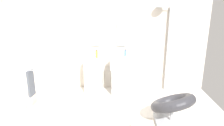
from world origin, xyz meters
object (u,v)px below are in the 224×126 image
Objects in this scene: pedestal_sink_left at (94,73)px; soap_bottle_amber at (97,54)px; pedestal_sink_right at (121,74)px; towel_rack at (30,84)px; shower_column at (169,48)px; soap_bottle_white at (90,52)px; soap_bottle_blue at (125,53)px; lounge_chair at (172,105)px.

soap_bottle_amber reaches higher than pedestal_sink_left.
pedestal_sink_right is 1.06× the size of towel_rack.
shower_column is 2.16× the size of towel_rack.
soap_bottle_white is (0.94, 1.18, 0.36)m from towel_rack.
soap_bottle_amber is at bearing -46.04° from pedestal_sink_left.
pedestal_sink_right is at bearing 0.00° from pedestal_sink_left.
pedestal_sink_right is 6.22× the size of soap_bottle_blue.
towel_rack is (-1.69, -1.07, 0.12)m from pedestal_sink_right.
lounge_chair is at bearing -38.57° from pedestal_sink_left.
soap_bottle_blue reaches higher than towel_rack.
soap_bottle_amber is at bearing -170.72° from pedestal_sink_right.
shower_column reaches higher than soap_bottle_white.
towel_rack is (-2.61, 0.17, 0.28)m from lounge_chair.
soap_bottle_blue is at bearing 8.17° from pedestal_sink_left.
pedestal_sink_right is at bearing 9.28° from soap_bottle_amber.
lounge_chair is 2.63m from towel_rack.
lounge_chair is at bearing -58.81° from soap_bottle_blue.
soap_bottle_amber reaches higher than pedestal_sink_right.
shower_column is (1.81, 0.30, 0.57)m from pedestal_sink_left.
soap_bottle_white is at bearing 51.33° from towel_rack.
pedestal_sink_right is at bearing 32.36° from towel_rack.
towel_rack is at bearing -139.27° from soap_bottle_amber.
pedestal_sink_left is at bearing 45.51° from towel_rack.
towel_rack is at bearing -146.71° from soap_bottle_blue.
soap_bottle_white reaches higher than soap_bottle_blue.
soap_bottle_white reaches higher than pedestal_sink_right.
shower_column is 1.76m from soap_bottle_amber.
shower_column reaches higher than lounge_chair.
lounge_chair is 2.24m from soap_bottle_white.
pedestal_sink_right is 0.74m from soap_bottle_amber.
pedestal_sink_right is 1.55m from lounge_chair.
pedestal_sink_left reaches higher than lounge_chair.
pedestal_sink_left is at bearing -170.70° from shower_column.
lounge_chair is at bearing -38.07° from soap_bottle_amber.
soap_bottle_amber is 0.68m from soap_bottle_blue.
soap_bottle_amber is 0.28m from soap_bottle_white.
pedestal_sink_left is 2.00m from lounge_chair.
soap_bottle_blue is (1.79, 1.18, 0.35)m from towel_rack.
soap_bottle_amber is 1.17× the size of soap_bottle_blue.
soap_bottle_white is at bearing 179.75° from soap_bottle_blue.
pedestal_sink_left is at bearing -45.83° from soap_bottle_white.
shower_column is at bearing 14.21° from pedestal_sink_right.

